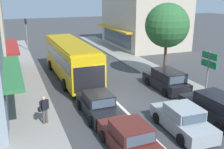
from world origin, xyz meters
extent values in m
plane|color=#3F3F42|center=(0.00, 0.00, 0.00)|extent=(140.00, 140.00, 0.00)
cube|color=silver|center=(0.00, 4.00, 0.00)|extent=(0.20, 28.00, 0.01)
cube|color=gray|center=(-6.80, 6.00, 0.07)|extent=(5.20, 44.00, 0.14)
cube|color=gray|center=(6.20, 6.00, 0.06)|extent=(2.80, 44.00, 0.12)
cube|color=#2D703D|center=(-6.50, 0.55, 2.70)|extent=(1.10, 7.57, 0.20)
cube|color=#425160|center=(-6.92, 0.55, 1.40)|extent=(0.06, 6.59, 1.80)
cube|color=maroon|center=(-6.31, 8.92, 2.70)|extent=(1.10, 7.25, 0.20)
cube|color=#425160|center=(-6.73, 8.92, 1.40)|extent=(0.06, 6.30, 1.80)
cube|color=beige|center=(11.50, 17.61, 3.81)|extent=(8.27, 11.78, 7.63)
cube|color=gold|center=(6.92, 17.61, 2.70)|extent=(1.10, 10.83, 0.20)
cube|color=#425160|center=(7.34, 17.61, 1.40)|extent=(0.06, 9.42, 1.80)
cube|color=yellow|center=(-1.64, 6.23, 1.76)|extent=(2.67, 10.84, 2.70)
cube|color=#425160|center=(-1.64, 6.23, 2.16)|extent=(2.71, 10.41, 0.90)
cube|color=black|center=(-1.55, 0.80, 1.56)|extent=(2.25, 0.10, 1.76)
cube|color=#AF890F|center=(-1.64, 6.23, 3.17)|extent=(2.53, 9.97, 0.12)
cylinder|color=black|center=(-2.94, 9.55, 0.48)|extent=(0.28, 0.96, 0.96)
cylinder|color=black|center=(-0.45, 9.59, 0.48)|extent=(0.28, 0.96, 0.96)
cylinder|color=black|center=(-2.84, 3.24, 0.48)|extent=(0.28, 0.96, 0.96)
cylinder|color=black|center=(-0.34, 3.28, 0.48)|extent=(0.28, 0.96, 0.96)
cube|color=#561E19|center=(-1.67, -5.97, 0.51)|extent=(1.85, 4.25, 0.72)
cube|color=#561E19|center=(-1.67, -6.07, 1.17)|extent=(1.62, 1.85, 0.60)
cube|color=#425160|center=(-1.69, -5.15, 1.17)|extent=(1.44, 0.11, 0.51)
cube|color=#425160|center=(-1.64, -6.99, 1.17)|extent=(1.41, 0.11, 0.48)
cylinder|color=black|center=(-2.57, -4.74, 0.31)|extent=(0.20, 0.63, 0.62)
cylinder|color=black|center=(-0.85, -4.69, 0.31)|extent=(0.20, 0.63, 0.62)
cube|color=black|center=(-1.80, -1.73, 0.51)|extent=(1.74, 4.21, 0.72)
cube|color=black|center=(-1.80, -1.83, 1.17)|extent=(1.57, 1.81, 0.60)
cube|color=#425160|center=(-1.80, -0.91, 1.17)|extent=(1.44, 0.07, 0.51)
cube|color=#425160|center=(-1.81, -2.75, 1.17)|extent=(1.40, 0.07, 0.48)
cylinder|color=black|center=(-2.66, -0.46, 0.31)|extent=(0.18, 0.62, 0.62)
cylinder|color=black|center=(-0.94, -0.47, 0.31)|extent=(0.18, 0.62, 0.62)
cylinder|color=black|center=(-2.67, -2.98, 0.31)|extent=(0.18, 0.62, 0.62)
cylinder|color=black|center=(-0.95, -2.99, 0.31)|extent=(0.18, 0.62, 0.62)
cube|color=#9EA3A8|center=(1.81, -5.22, 0.51)|extent=(1.91, 4.27, 0.72)
cube|color=#9EA3A8|center=(1.81, -5.32, 1.17)|extent=(1.64, 1.87, 0.60)
cube|color=#425160|center=(1.85, -4.40, 1.17)|extent=(1.44, 0.12, 0.51)
cube|color=#425160|center=(1.77, -6.24, 1.17)|extent=(1.41, 0.12, 0.48)
cylinder|color=black|center=(1.01, -3.92, 0.31)|extent=(0.21, 0.63, 0.62)
cylinder|color=black|center=(2.73, -4.00, 0.31)|extent=(0.21, 0.63, 0.62)
cylinder|color=black|center=(0.90, -6.44, 0.31)|extent=(0.21, 0.63, 0.62)
cylinder|color=black|center=(2.61, -6.51, 0.31)|extent=(0.21, 0.63, 0.62)
cube|color=black|center=(4.45, -4.68, 0.52)|extent=(1.92, 4.56, 0.76)
cube|color=black|center=(4.46, -5.03, 1.24)|extent=(1.73, 2.66, 0.68)
cube|color=#425160|center=(4.42, -3.71, 1.24)|extent=(1.51, 0.11, 0.58)
cylinder|color=black|center=(3.52, -3.36, 0.31)|extent=(0.20, 0.63, 0.62)
cylinder|color=black|center=(5.28, -3.30, 0.31)|extent=(0.20, 0.63, 0.62)
cylinder|color=black|center=(3.62, -6.06, 0.31)|extent=(0.20, 0.63, 0.62)
cube|color=black|center=(4.62, 0.82, 0.52)|extent=(1.85, 4.53, 0.76)
cube|color=black|center=(4.62, 0.47, 1.24)|extent=(1.69, 2.63, 0.68)
cube|color=#425160|center=(4.64, 1.79, 1.24)|extent=(1.51, 0.09, 0.58)
cube|color=#425160|center=(4.59, -0.85, 1.24)|extent=(1.48, 0.09, 0.54)
cylinder|color=black|center=(3.77, 2.18, 0.31)|extent=(0.19, 0.62, 0.62)
cylinder|color=black|center=(5.53, 2.15, 0.31)|extent=(0.19, 0.62, 0.62)
cylinder|color=black|center=(3.72, -0.52, 0.31)|extent=(0.19, 0.62, 0.62)
cylinder|color=black|center=(5.48, -0.55, 0.31)|extent=(0.19, 0.62, 0.62)
cylinder|color=gray|center=(-4.29, 19.79, 2.10)|extent=(0.12, 0.12, 4.20)
cube|color=black|center=(-4.29, 19.79, 3.85)|extent=(0.24, 0.24, 0.68)
sphere|color=red|center=(-4.15, 19.79, 4.08)|extent=(0.13, 0.13, 0.13)
sphere|color=black|center=(-4.15, 19.79, 3.86)|extent=(0.13, 0.13, 0.13)
sphere|color=black|center=(-4.15, 19.79, 3.64)|extent=(0.13, 0.13, 0.13)
cylinder|color=gray|center=(5.63, -2.55, 1.80)|extent=(0.10, 0.10, 3.60)
cube|color=#19753D|center=(5.63, -2.57, 3.30)|extent=(0.08, 1.40, 0.44)
cube|color=white|center=(5.67, -2.57, 3.30)|extent=(0.01, 1.10, 0.10)
cube|color=#19753D|center=(5.63, -2.57, 2.75)|extent=(0.08, 1.40, 0.44)
cube|color=white|center=(5.67, -2.57, 2.75)|extent=(0.01, 1.10, 0.10)
cylinder|color=brown|center=(5.93, 3.08, 1.68)|extent=(0.24, 0.24, 3.37)
cylinder|color=brown|center=(5.93, 3.40, 3.69)|extent=(0.10, 0.72, 0.72)
cylinder|color=brown|center=(6.34, 3.08, 3.96)|extent=(0.90, 0.10, 1.25)
cylinder|color=brown|center=(5.93, 2.74, 3.70)|extent=(0.10, 0.75, 0.74)
cylinder|color=brown|center=(5.55, 3.08, 3.71)|extent=(0.83, 0.10, 0.76)
sphere|color=#2D6633|center=(5.93, 3.08, 4.66)|extent=(3.69, 3.69, 3.69)
cylinder|color=#4C4742|center=(-4.93, -1.87, 0.56)|extent=(0.14, 0.14, 0.84)
cylinder|color=#4C4742|center=(-5.09, -1.93, 0.56)|extent=(0.14, 0.14, 0.84)
cube|color=black|center=(-5.01, -1.90, 1.26)|extent=(0.42, 0.34, 0.56)
sphere|color=tan|center=(-5.01, -1.90, 1.66)|extent=(0.22, 0.22, 0.22)
cylinder|color=black|center=(-4.79, -1.81, 1.26)|extent=(0.09, 0.09, 0.54)
cylinder|color=black|center=(-5.23, -1.99, 1.26)|extent=(0.09, 0.09, 0.54)
cube|color=black|center=(-5.29, -2.03, 1.08)|extent=(0.18, 0.26, 0.22)
camera|label=1|loc=(-6.40, -15.73, 7.14)|focal=42.00mm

